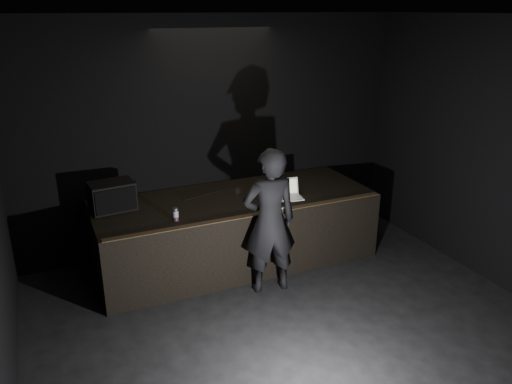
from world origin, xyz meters
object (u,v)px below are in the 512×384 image
object	(u,v)px
stage_riser	(235,229)
laptop	(288,193)
beer_can	(176,214)
stage_monitor	(112,196)
person	(270,222)

from	to	relation	value
stage_riser	laptop	size ratio (longest dim) A/B	9.68
stage_riser	beer_can	world-z (taller)	beer_can
stage_monitor	laptop	bearing A→B (deg)	-18.68
stage_riser	stage_monitor	bearing A→B (deg)	171.53
stage_riser	person	xyz separation A→B (m)	(0.10, -0.95, 0.48)
stage_riser	beer_can	bearing A→B (deg)	-155.05
person	beer_can	bearing A→B (deg)	-17.50
stage_riser	stage_monitor	world-z (taller)	stage_monitor
laptop	stage_monitor	bearing A→B (deg)	175.69
stage_monitor	beer_can	xyz separation A→B (m)	(0.67, -0.71, -0.11)
stage_riser	stage_monitor	size ratio (longest dim) A/B	6.55
stage_riser	beer_can	size ratio (longest dim) A/B	23.39
stage_monitor	person	size ratio (longest dim) A/B	0.31
stage_monitor	beer_can	distance (m)	0.99
stage_monitor	beer_can	world-z (taller)	stage_monitor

